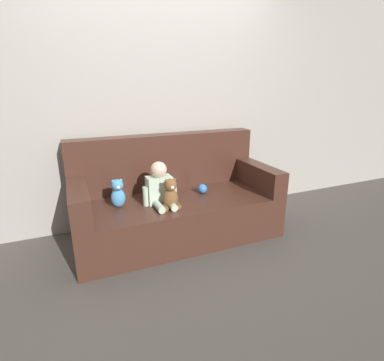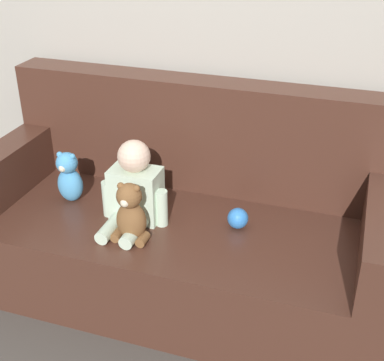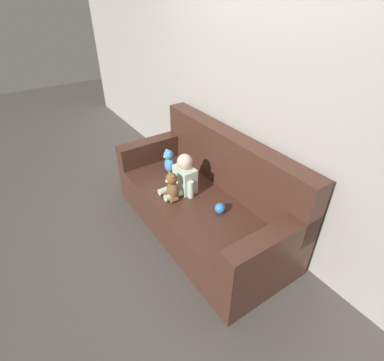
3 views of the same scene
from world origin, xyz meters
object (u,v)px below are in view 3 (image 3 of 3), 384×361
Objects in this scene: plush_toy_side at (169,161)px; toy_ball at (220,208)px; couch at (206,201)px; person_baby at (183,177)px; teddy_bear_brown at (172,187)px.

plush_toy_side reaches higher than toy_ball.
person_baby is at bearing -142.87° from couch.
toy_ball is (0.41, 0.24, -0.08)m from teddy_bear_brown.
teddy_bear_brown is (-0.14, -0.29, 0.21)m from couch.
couch is at bearing 167.82° from toy_ball.
toy_ball is at bearing -12.18° from couch.
person_baby reaches higher than toy_ball.
couch is 20.43× the size of toy_ball.
teddy_bear_brown is at bearing -71.93° from person_baby.
teddy_bear_brown is 1.06× the size of plush_toy_side.
plush_toy_side is at bearing 171.03° from person_baby.
person_baby is 0.16m from teddy_bear_brown.
couch is 0.60m from plush_toy_side.
couch is 0.31m from toy_ball.
teddy_bear_brown is 0.47m from plush_toy_side.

